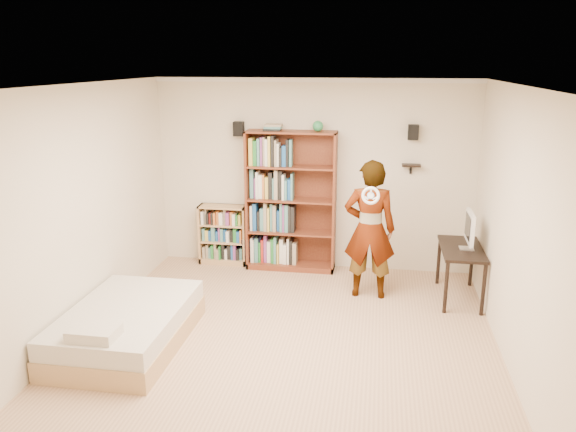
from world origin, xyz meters
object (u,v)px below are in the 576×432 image
(tall_bookshelf, at_px, (291,202))
(low_bookshelf, at_px, (223,235))
(computer_desk, at_px, (460,273))
(person, at_px, (370,230))
(daybed, at_px, (127,322))

(tall_bookshelf, height_order, low_bookshelf, tall_bookshelf)
(tall_bookshelf, xyz_separation_m, computer_desk, (2.27, -0.73, -0.66))
(tall_bookshelf, bearing_deg, low_bookshelf, 177.10)
(low_bookshelf, height_order, computer_desk, low_bookshelf)
(tall_bookshelf, distance_m, person, 1.39)
(tall_bookshelf, xyz_separation_m, person, (1.13, -0.82, -0.11))
(person, bearing_deg, daybed, 33.97)
(tall_bookshelf, height_order, computer_desk, tall_bookshelf)
(computer_desk, xyz_separation_m, person, (-1.14, -0.09, 0.54))
(daybed, height_order, person, person)
(computer_desk, relative_size, person, 0.57)
(low_bookshelf, height_order, daybed, low_bookshelf)
(tall_bookshelf, relative_size, low_bookshelf, 2.27)
(low_bookshelf, xyz_separation_m, person, (2.15, -0.87, 0.45))
(computer_desk, bearing_deg, daybed, -153.61)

